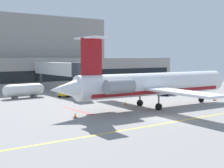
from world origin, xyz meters
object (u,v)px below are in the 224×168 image
fuel_tank (24,90)px  pushback_tractor (66,91)px  regional_jet (153,84)px  belt_loader (166,89)px

fuel_tank → pushback_tractor: bearing=-24.5°
pushback_tractor → fuel_tank: fuel_tank is taller
regional_jet → pushback_tractor: size_ratio=7.93×
pushback_tractor → regional_jet: bearing=-76.6°
regional_jet → belt_loader: bearing=38.3°
belt_loader → fuel_tank: fuel_tank is taller
pushback_tractor → belt_loader: (16.75, -7.79, 0.11)m
regional_jet → fuel_tank: bearing=117.5°
fuel_tank → belt_loader: bearing=-24.8°
regional_jet → fuel_tank: (-10.75, 20.67, -1.90)m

